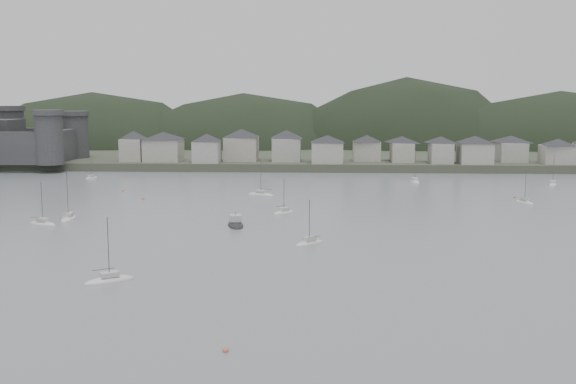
{
  "coord_description": "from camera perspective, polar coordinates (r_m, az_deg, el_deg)",
  "views": [
    {
      "loc": [
        7.51,
        -82.22,
        27.89
      ],
      "look_at": [
        0.0,
        75.0,
        6.0
      ],
      "focal_mm": 43.03,
      "sensor_mm": 36.0,
      "label": 1
    }
  ],
  "objects": [
    {
      "name": "ground",
      "position": [
        87.15,
        -2.4,
        -10.75
      ],
      "size": [
        900.0,
        900.0,
        0.0
      ],
      "primitive_type": "plane",
      "color": "slate",
      "rests_on": "ground"
    },
    {
      "name": "far_shore_land",
      "position": [
        378.22,
        1.59,
        3.91
      ],
      "size": [
        900.0,
        250.0,
        3.0
      ],
      "primitive_type": "cube",
      "color": "#383D2D",
      "rests_on": "ground"
    },
    {
      "name": "forested_ridge",
      "position": [
        353.81,
        2.29,
        1.55
      ],
      "size": [
        851.55,
        103.94,
        102.57
      ],
      "color": "black",
      "rests_on": "ground"
    },
    {
      "name": "waterfront_town",
      "position": [
        269.72,
        11.94,
        3.66
      ],
      "size": [
        451.48,
        28.46,
        12.92
      ],
      "color": "#9A988C",
      "rests_on": "far_shore_land"
    },
    {
      "name": "sailboat_lead",
      "position": [
        166.03,
        -0.34,
        -1.69
      ],
      "size": [
        6.07,
        6.25,
        9.07
      ],
      "rotation": [
        0.0,
        0.0,
        2.38
      ],
      "color": "silver",
      "rests_on": "ground"
    },
    {
      "name": "moored_fleet",
      "position": [
        142.56,
        3.75,
        -3.31
      ],
      "size": [
        245.89,
        175.92,
        13.2
      ],
      "color": "silver",
      "rests_on": "ground"
    },
    {
      "name": "motor_launch_far",
      "position": [
        150.26,
        -4.35,
        -2.69
      ],
      "size": [
        5.2,
        9.57,
        4.15
      ],
      "rotation": [
        0.0,
        0.0,
        3.37
      ],
      "color": "black",
      "rests_on": "ground"
    },
    {
      "name": "mooring_buoys",
      "position": [
        141.65,
        -0.5,
        -3.38
      ],
      "size": [
        159.47,
        128.12,
        0.7
      ],
      "color": "#CF6945",
      "rests_on": "ground"
    }
  ]
}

